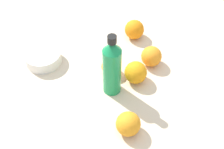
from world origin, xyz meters
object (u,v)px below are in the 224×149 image
Objects in this scene: orange_0 at (128,124)px; ceramic_bowl at (43,57)px; water_bottle at (112,67)px; orange_1 at (151,56)px; orange_3 at (110,67)px; orange_2 at (136,72)px; orange_4 at (134,30)px.

orange_0 reaches higher than ceramic_bowl.
orange_1 is at bearing 101.43° from water_bottle.
orange_3 is at bearing -70.01° from orange_0.
ceramic_bowl is at bearing 5.75° from orange_1.
orange_2 is at bearing 87.91° from water_bottle.
orange_3 is (0.02, -0.08, -0.08)m from water_bottle.
orange_0 is 0.98× the size of orange_2.
water_bottle is 0.12m from orange_3.
orange_0 is at bearing 142.42° from ceramic_bowl.
orange_4 is at bearing -108.66° from orange_3.
orange_4 is 0.39m from ceramic_bowl.
orange_3 is (0.15, 0.07, -0.01)m from orange_1.
orange_3 is 0.23m from orange_4.
water_bottle is 3.22× the size of orange_1.
orange_2 is 0.37m from ceramic_bowl.
water_bottle is 3.16× the size of orange_0.
orange_4 is at bearing -84.24° from orange_2.
orange_4 is at bearing 132.74° from water_bottle.
orange_1 reaches higher than orange_3.
orange_2 is at bearing 165.21° from orange_3.
water_bottle is at bearing 159.52° from ceramic_bowl.
water_bottle is 3.86× the size of orange_3.
orange_2 is at bearing -91.57° from orange_0.
orange_3 is at bearing 174.58° from ceramic_bowl.
orange_2 is 1.03× the size of orange_4.
orange_1 is 0.11m from orange_2.
ceramic_bowl is (0.27, -0.03, -0.01)m from orange_3.
orange_3 is 0.82× the size of orange_4.
orange_0 is at bearing -13.01° from water_bottle.
orange_1 is 0.17m from orange_4.
orange_4 reaches higher than orange_1.
ceramic_bowl is at bearing -147.08° from water_bottle.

